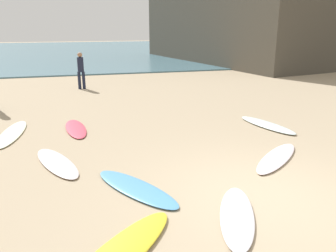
# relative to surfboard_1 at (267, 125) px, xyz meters

# --- Properties ---
(ground_plane) EXTENTS (120.00, 120.00, 0.00)m
(ground_plane) POSITION_rel_surfboard_1_xyz_m (-2.40, -3.80, -0.04)
(ground_plane) COLOR tan
(ocean_water) EXTENTS (120.00, 40.00, 0.08)m
(ocean_water) POSITION_rel_surfboard_1_xyz_m (-2.40, 32.17, -0.00)
(ocean_water) COLOR slate
(ocean_water) RESTS_ON ground_plane
(surfboard_1) EXTENTS (1.02, 2.23, 0.09)m
(surfboard_1) POSITION_rel_surfboard_1_xyz_m (0.00, 0.00, 0.00)
(surfboard_1) COLOR white
(surfboard_1) RESTS_ON ground_plane
(surfboard_2) EXTENTS (1.24, 2.12, 0.07)m
(surfboard_2) POSITION_rel_surfboard_1_xyz_m (-5.92, -1.31, -0.01)
(surfboard_2) COLOR silver
(surfboard_2) RESTS_ON ground_plane
(surfboard_3) EXTENTS (0.79, 2.56, 0.06)m
(surfboard_3) POSITION_rel_surfboard_1_xyz_m (-7.18, 1.21, -0.01)
(surfboard_3) COLOR #E7EDC9
(surfboard_3) RESTS_ON ground_plane
(surfboard_4) EXTENTS (1.54, 2.13, 0.06)m
(surfboard_4) POSITION_rel_surfboard_1_xyz_m (-4.49, -2.95, -0.01)
(surfboard_4) COLOR #539AD1
(surfboard_4) RESTS_ON ground_plane
(surfboard_6) EXTENTS (0.73, 2.02, 0.07)m
(surfboard_6) POSITION_rel_surfboard_1_xyz_m (-5.48, 1.18, -0.01)
(surfboard_6) COLOR #E5465C
(surfboard_6) RESTS_ON ground_plane
(surfboard_8) EXTENTS (2.01, 1.81, 0.07)m
(surfboard_8) POSITION_rel_surfboard_1_xyz_m (-1.16, -2.34, -0.01)
(surfboard_8) COLOR white
(surfboard_8) RESTS_ON ground_plane
(surfboard_9) EXTENTS (1.29, 1.95, 0.08)m
(surfboard_9) POSITION_rel_surfboard_1_xyz_m (-3.14, -4.31, -0.01)
(surfboard_9) COLOR white
(surfboard_9) RESTS_ON ground_plane
(beachgoer_near) EXTENTS (0.34, 0.31, 1.68)m
(beachgoer_near) POSITION_rel_surfboard_1_xyz_m (-5.05, 7.78, 0.89)
(beachgoer_near) COLOR #191E33
(beachgoer_near) RESTS_ON ground_plane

